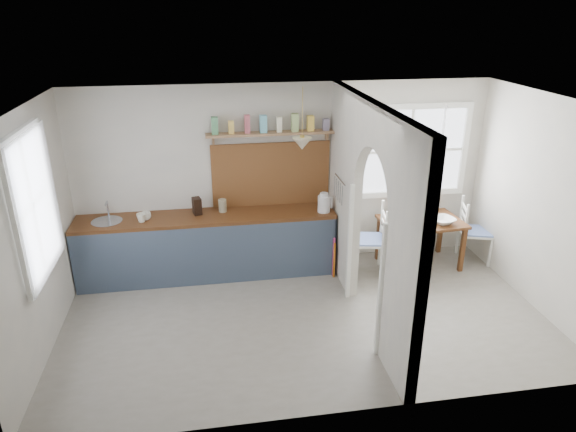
{
  "coord_description": "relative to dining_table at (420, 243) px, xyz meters",
  "views": [
    {
      "loc": [
        -1.07,
        -5.22,
        3.53
      ],
      "look_at": [
        -0.19,
        0.21,
        1.27
      ],
      "focal_mm": 32.0,
      "sensor_mm": 36.0,
      "label": 1
    }
  ],
  "objects": [
    {
      "name": "floor",
      "position": [
        -1.89,
        -1.1,
        -0.35
      ],
      "size": [
        5.8,
        3.2,
        0.01
      ],
      "primitive_type": "cube",
      "color": "gray",
      "rests_on": "ground"
    },
    {
      "name": "ceiling",
      "position": [
        -1.89,
        -1.1,
        2.25
      ],
      "size": [
        5.8,
        3.2,
        0.01
      ],
      "primitive_type": "cube",
      "color": "#BAB7AC",
      "rests_on": "walls"
    },
    {
      "name": "walls",
      "position": [
        -1.89,
        -1.1,
        0.95
      ],
      "size": [
        5.81,
        3.21,
        2.6
      ],
      "color": "#BAB7AC",
      "rests_on": "floor"
    },
    {
      "name": "partition",
      "position": [
        -1.19,
        -1.04,
        1.1
      ],
      "size": [
        0.12,
        3.2,
        2.6
      ],
      "color": "#BAB7AC",
      "rests_on": "floor"
    },
    {
      "name": "kitchen_window",
      "position": [
        -4.76,
        -1.1,
        1.3
      ],
      "size": [
        0.1,
        1.16,
        1.5
      ],
      "primitive_type": null,
      "color": "white",
      "rests_on": "walls"
    },
    {
      "name": "nook_window",
      "position": [
        -0.09,
        0.46,
        1.25
      ],
      "size": [
        1.76,
        0.1,
        1.3
      ],
      "primitive_type": null,
      "color": "white",
      "rests_on": "walls"
    },
    {
      "name": "counter",
      "position": [
        -3.02,
        0.23,
        0.1
      ],
      "size": [
        3.5,
        0.6,
        0.9
      ],
      "color": "#522D18",
      "rests_on": "floor"
    },
    {
      "name": "sink",
      "position": [
        -4.32,
        0.2,
        0.54
      ],
      "size": [
        0.4,
        0.4,
        0.02
      ],
      "primitive_type": "cylinder",
      "color": "#A9ADB7",
      "rests_on": "counter"
    },
    {
      "name": "backsplash",
      "position": [
        -2.09,
        0.47,
        1.0
      ],
      "size": [
        1.65,
        0.03,
        0.9
      ],
      "primitive_type": "cube",
      "color": "brown",
      "rests_on": "walls"
    },
    {
      "name": "shelf",
      "position": [
        -2.09,
        0.39,
        1.65
      ],
      "size": [
        1.75,
        0.2,
        0.21
      ],
      "color": "#957654",
      "rests_on": "walls"
    },
    {
      "name": "pendant_lamp",
      "position": [
        -1.74,
        0.05,
        1.53
      ],
      "size": [
        0.26,
        0.26,
        0.16
      ],
      "primitive_type": "cone",
      "color": "#EEE5C4",
      "rests_on": "ceiling"
    },
    {
      "name": "utensil_rail",
      "position": [
        -1.28,
        -0.2,
        1.1
      ],
      "size": [
        0.02,
        0.5,
        0.02
      ],
      "primitive_type": "cylinder",
      "rotation": [
        1.57,
        0.0,
        0.0
      ],
      "color": "#A9ADB7",
      "rests_on": "partition"
    },
    {
      "name": "dining_table",
      "position": [
        0.0,
        0.0,
        0.0
      ],
      "size": [
        1.18,
        0.83,
        0.7
      ],
      "primitive_type": null,
      "rotation": [
        0.0,
        0.0,
        0.07
      ],
      "color": "#522D18",
      "rests_on": "floor"
    },
    {
      "name": "chair_left",
      "position": [
        -0.81,
        -0.07,
        0.15
      ],
      "size": [
        0.54,
        0.54,
        1.01
      ],
      "primitive_type": null,
      "rotation": [
        0.0,
        0.0,
        -1.77
      ],
      "color": "white",
      "rests_on": "floor"
    },
    {
      "name": "chair_right",
      "position": [
        0.86,
        0.02,
        0.12
      ],
      "size": [
        0.54,
        0.54,
        0.95
      ],
      "primitive_type": null,
      "rotation": [
        0.0,
        0.0,
        1.27
      ],
      "color": "white",
      "rests_on": "floor"
    },
    {
      "name": "kettle",
      "position": [
        -1.42,
        0.08,
        0.69
      ],
      "size": [
        0.23,
        0.18,
        0.27
      ],
      "primitive_type": null,
      "rotation": [
        0.0,
        0.0,
        -0.0
      ],
      "color": "white",
      "rests_on": "counter"
    },
    {
      "name": "mug_a",
      "position": [
        -3.86,
        0.11,
        0.61
      ],
      "size": [
        0.15,
        0.15,
        0.11
      ],
      "primitive_type": "imported",
      "rotation": [
        0.0,
        0.0,
        0.25
      ],
      "color": "white",
      "rests_on": "counter"
    },
    {
      "name": "mug_b",
      "position": [
        -3.81,
        0.18,
        0.6
      ],
      "size": [
        0.17,
        0.17,
        0.1
      ],
      "primitive_type": "imported",
      "rotation": [
        0.0,
        0.0,
        0.36
      ],
      "color": "silver",
      "rests_on": "counter"
    },
    {
      "name": "knife_block",
      "position": [
        -3.14,
        0.27,
        0.66
      ],
      "size": [
        0.14,
        0.17,
        0.23
      ],
      "primitive_type": "cube",
      "rotation": [
        0.0,
        0.0,
        0.25
      ],
      "color": "black",
      "rests_on": "counter"
    },
    {
      "name": "jar",
      "position": [
        -2.79,
        0.3,
        0.64
      ],
      "size": [
        0.12,
        0.12,
        0.18
      ],
      "primitive_type": "cylinder",
      "rotation": [
        0.0,
        0.0,
        -0.13
      ],
      "color": "gray",
      "rests_on": "counter"
    },
    {
      "name": "towel_magenta",
      "position": [
        -1.31,
        -0.13,
        -0.08
      ],
      "size": [
        0.02,
        0.03,
        0.61
      ],
      "primitive_type": "cube",
      "color": "#D53C82",
      "rests_on": "counter"
    },
    {
      "name": "towel_orange",
      "position": [
        -1.31,
        -0.16,
        -0.1
      ],
      "size": [
        0.02,
        0.03,
        0.54
      ],
      "primitive_type": "cube",
      "color": "#C96015",
      "rests_on": "counter"
    },
    {
      "name": "bowl",
      "position": [
        0.25,
        -0.14,
        0.39
      ],
      "size": [
        0.4,
        0.4,
        0.08
      ],
      "primitive_type": "imported",
      "rotation": [
        0.0,
        0.0,
        0.28
      ],
      "color": "silver",
      "rests_on": "dining_table"
    },
    {
      "name": "table_cup",
      "position": [
        -0.19,
        -0.12,
        0.4
      ],
      "size": [
        0.11,
        0.11,
        0.09
      ],
      "primitive_type": "imported",
      "rotation": [
        0.0,
        0.0,
        0.06
      ],
      "color": "#5A795E",
      "rests_on": "dining_table"
    },
    {
      "name": "plate",
      "position": [
        -0.35,
        -0.0,
        0.36
      ],
      "size": [
        0.25,
        0.25,
        0.02
      ],
      "primitive_type": "cylinder",
      "rotation": [
        0.0,
        0.0,
        -0.39
      ],
      "color": "#2B2526",
      "rests_on": "dining_table"
    },
    {
      "name": "vase",
      "position": [
        0.04,
        0.26,
        0.44
      ],
      "size": [
        0.2,
        0.2,
        0.18
      ],
      "primitive_type": "imported",
      "rotation": [
        0.0,
        0.0,
        -0.25
      ],
      "color": "#543C5D",
      "rests_on": "dining_table"
    }
  ]
}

